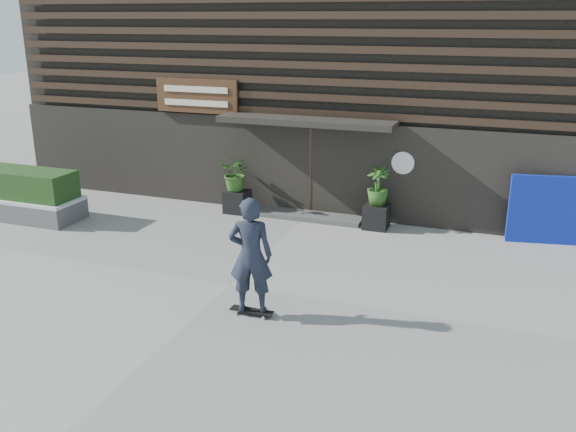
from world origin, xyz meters
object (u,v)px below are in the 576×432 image
at_px(skateboarder, 251,256).
at_px(raised_bed, 19,207).
at_px(planter_pot_right, 376,216).
at_px(blue_tarp, 547,210).
at_px(planter_pot_left, 237,201).

bearing_deg(skateboarder, raised_bed, 159.04).
height_order(planter_pot_right, blue_tarp, blue_tarp).
distance_m(planter_pot_left, skateboarder, 6.16).
xyz_separation_m(planter_pot_left, skateboarder, (2.80, -5.43, 0.82)).
bearing_deg(blue_tarp, planter_pot_right, 174.01).
bearing_deg(planter_pot_right, raised_bed, -165.39).
xyz_separation_m(planter_pot_right, raised_bed, (-9.02, -2.35, -0.05)).
distance_m(planter_pot_right, blue_tarp, 3.93).
xyz_separation_m(raised_bed, skateboarder, (8.02, -3.07, 0.87)).
bearing_deg(blue_tarp, planter_pot_left, 171.84).
bearing_deg(raised_bed, skateboarder, -20.96).
height_order(planter_pot_left, skateboarder, skateboarder).
height_order(blue_tarp, skateboarder, skateboarder).
relative_size(raised_bed, blue_tarp, 2.04).
bearing_deg(skateboarder, blue_tarp, 49.51).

